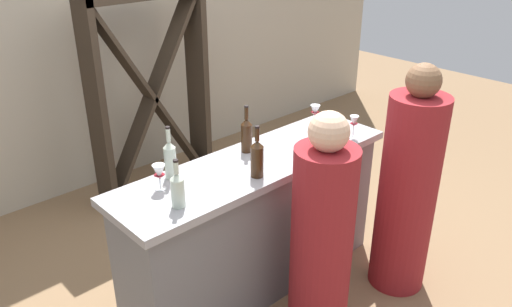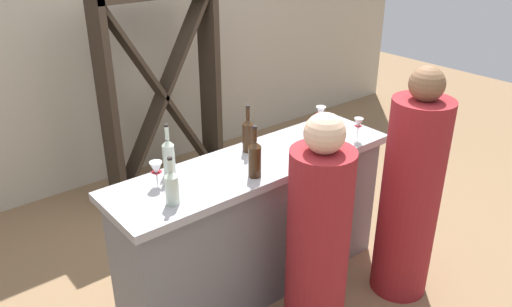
# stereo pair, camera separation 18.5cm
# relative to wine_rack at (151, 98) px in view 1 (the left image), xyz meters

# --- Properties ---
(ground_plane) EXTENTS (12.00, 12.00, 0.00)m
(ground_plane) POSITION_rel_wine_rack_xyz_m (-0.27, -1.65, -0.91)
(ground_plane) COLOR #846647
(back_wall) EXTENTS (8.00, 0.10, 2.80)m
(back_wall) POSITION_rel_wine_rack_xyz_m (-0.27, 0.55, 0.49)
(back_wall) COLOR #B2A893
(back_wall) RESTS_ON ground
(bar_counter) EXTENTS (1.97, 0.55, 0.97)m
(bar_counter) POSITION_rel_wine_rack_xyz_m (-0.27, -1.65, -0.42)
(bar_counter) COLOR slate
(bar_counter) RESTS_ON ground
(wine_rack) EXTENTS (1.09, 0.28, 1.81)m
(wine_rack) POSITION_rel_wine_rack_xyz_m (0.00, 0.00, 0.00)
(wine_rack) COLOR #33281E
(wine_rack) RESTS_ON ground
(wine_bottle_leftmost_clear_pale) EXTENTS (0.07, 0.07, 0.28)m
(wine_bottle_leftmost_clear_pale) POSITION_rel_wine_rack_xyz_m (-0.94, -1.77, 0.17)
(wine_bottle_leftmost_clear_pale) COLOR #B7C6B2
(wine_bottle_leftmost_clear_pale) RESTS_ON bar_counter
(wine_bottle_second_left_clear_pale) EXTENTS (0.07, 0.07, 0.32)m
(wine_bottle_second_left_clear_pale) POSITION_rel_wine_rack_xyz_m (-0.78, -1.47, 0.19)
(wine_bottle_second_left_clear_pale) COLOR #B7C6B2
(wine_bottle_second_left_clear_pale) RESTS_ON bar_counter
(wine_bottle_center_amber_brown) EXTENTS (0.08, 0.08, 0.32)m
(wine_bottle_center_amber_brown) POSITION_rel_wine_rack_xyz_m (-0.40, -1.80, 0.19)
(wine_bottle_center_amber_brown) COLOR #331E0F
(wine_bottle_center_amber_brown) RESTS_ON bar_counter
(wine_bottle_second_right_amber_brown) EXTENTS (0.07, 0.07, 0.32)m
(wine_bottle_second_right_amber_brown) POSITION_rel_wine_rack_xyz_m (-0.22, -1.51, 0.19)
(wine_bottle_second_right_amber_brown) COLOR #331E0F
(wine_bottle_second_right_amber_brown) RESTS_ON bar_counter
(wine_glass_near_left) EXTENTS (0.07, 0.07, 0.16)m
(wine_glass_near_left) POSITION_rel_wine_rack_xyz_m (0.47, -1.84, 0.18)
(wine_glass_near_left) COLOR white
(wine_glass_near_left) RESTS_ON bar_counter
(wine_glass_near_center) EXTENTS (0.07, 0.07, 0.16)m
(wine_glass_near_center) POSITION_rel_wine_rack_xyz_m (0.23, -1.84, 0.18)
(wine_glass_near_center) COLOR white
(wine_glass_near_center) RESTS_ON bar_counter
(wine_glass_near_right) EXTENTS (0.07, 0.07, 0.15)m
(wine_glass_near_right) POSITION_rel_wine_rack_xyz_m (-0.91, -1.55, 0.17)
(wine_glass_near_right) COLOR white
(wine_glass_near_right) RESTS_ON bar_counter
(wine_glass_far_left) EXTENTS (0.07, 0.07, 0.15)m
(wine_glass_far_left) POSITION_rel_wine_rack_xyz_m (0.45, -1.51, 0.17)
(wine_glass_far_left) COLOR white
(wine_glass_far_left) RESTS_ON bar_counter
(person_left_guest) EXTENTS (0.46, 0.46, 1.45)m
(person_left_guest) POSITION_rel_wine_rack_xyz_m (-0.24, -2.19, -0.24)
(person_left_guest) COLOR maroon
(person_left_guest) RESTS_ON ground
(person_center_guest) EXTENTS (0.45, 0.45, 1.59)m
(person_center_guest) POSITION_rel_wine_rack_xyz_m (0.49, -2.30, -0.18)
(person_center_guest) COLOR maroon
(person_center_guest) RESTS_ON ground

